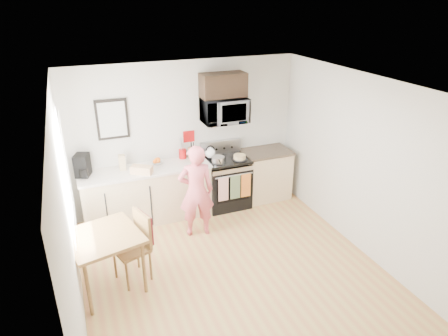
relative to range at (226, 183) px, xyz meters
name	(u,v)px	position (x,y,z in m)	size (l,w,h in m)	color
floor	(237,277)	(-0.63, -1.98, -0.44)	(4.60, 4.60, 0.00)	#AF7243
back_wall	(186,137)	(-0.63, 0.32, 0.86)	(4.00, 0.04, 2.60)	beige
front_wall	(360,324)	(-0.63, -4.28, 0.86)	(4.00, 0.04, 2.60)	beige
left_wall	(68,225)	(-2.63, -1.98, 0.86)	(0.04, 4.60, 2.60)	beige
right_wall	(368,169)	(1.37, -1.98, 0.86)	(0.04, 4.60, 2.60)	beige
ceiling	(240,89)	(-0.63, -1.98, 2.16)	(4.00, 4.60, 0.04)	silver
window	(66,174)	(-2.59, -1.18, 1.11)	(0.06, 1.40, 1.50)	silver
cabinet_left	(147,195)	(-1.43, 0.02, 0.01)	(2.10, 0.60, 0.90)	#CAB581
countertop_left	(145,170)	(-1.43, 0.02, 0.48)	(2.14, 0.64, 0.04)	beige
cabinet_right	(265,175)	(0.80, 0.02, 0.01)	(0.84, 0.60, 0.90)	#CAB581
countertop_right	(266,152)	(0.80, 0.02, 0.48)	(0.88, 0.64, 0.04)	black
range	(226,183)	(0.00, 0.00, 0.00)	(0.76, 0.70, 1.16)	black
microwave	(224,110)	(0.00, 0.10, 1.32)	(0.76, 0.51, 0.42)	#ADACB1
upper_cabinet	(223,85)	(0.00, 0.15, 1.74)	(0.76, 0.35, 0.40)	black
wall_art	(112,119)	(-1.83, 0.30, 1.31)	(0.50, 0.04, 0.65)	black
wall_trivet	(189,136)	(-0.58, 0.31, 0.86)	(0.20, 0.02, 0.20)	#B00F10
person	(196,191)	(-0.79, -0.71, 0.32)	(0.55, 0.36, 1.52)	#E33E4C
dining_table	(104,242)	(-2.28, -1.53, 0.28)	(0.90, 0.90, 0.81)	brown
chair	(139,236)	(-1.82, -1.43, 0.19)	(0.55, 0.52, 0.97)	brown
knife_block	(193,153)	(-0.57, 0.16, 0.61)	(0.09, 0.13, 0.21)	brown
utensil_crock	(182,150)	(-0.72, 0.24, 0.66)	(0.13, 0.13, 0.39)	#B00F10
fruit_bowl	(157,162)	(-1.19, 0.15, 0.54)	(0.26, 0.26, 0.10)	white
milk_carton	(122,162)	(-1.77, 0.12, 0.63)	(0.10, 0.10, 0.26)	tan
coffee_maker	(82,166)	(-2.38, 0.11, 0.67)	(0.28, 0.33, 0.36)	black
bread_bag	(142,170)	(-1.51, -0.14, 0.57)	(0.34, 0.16, 0.12)	tan
cake	(240,157)	(0.19, -0.15, 0.53)	(0.26, 0.26, 0.09)	black
kettle	(210,153)	(-0.26, 0.12, 0.59)	(0.18, 0.18, 0.23)	white
pot	(218,160)	(-0.21, -0.15, 0.54)	(0.22, 0.37, 0.11)	#ADACB1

